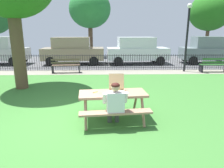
# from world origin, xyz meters

# --- Properties ---
(ground) EXTENTS (28.00, 11.54, 0.02)m
(ground) POSITION_xyz_m (0.00, 1.77, -0.01)
(ground) COLOR #3C7832
(cobblestone_walkway) EXTENTS (28.00, 1.40, 0.01)m
(cobblestone_walkway) POSITION_xyz_m (0.00, 6.84, -0.00)
(cobblestone_walkway) COLOR gray
(street_asphalt) EXTENTS (28.00, 7.13, 0.01)m
(street_asphalt) POSITION_xyz_m (0.00, 11.11, -0.01)
(street_asphalt) COLOR #515154
(picnic_table_foreground) EXTENTS (1.93, 1.64, 0.79)m
(picnic_table_foreground) POSITION_xyz_m (1.15, 0.19, 0.60)
(picnic_table_foreground) COLOR #A37A61
(picnic_table_foreground) RESTS_ON ground
(pizza_box_open) EXTENTS (0.43, 0.49, 0.46)m
(pizza_box_open) POSITION_xyz_m (1.26, 0.27, 0.86)
(pizza_box_open) COLOR tan
(pizza_box_open) RESTS_ON picnic_table_foreground
(pizza_slice_on_table) EXTENTS (0.28, 0.30, 0.02)m
(pizza_slice_on_table) POSITION_xyz_m (0.74, 0.13, 0.78)
(pizza_slice_on_table) COLOR #E8CC5F
(pizza_slice_on_table) RESTS_ON picnic_table_foreground
(adult_at_table) EXTENTS (0.63, 0.62, 1.19)m
(adult_at_table) POSITION_xyz_m (1.18, -0.31, 0.66)
(adult_at_table) COLOR #464646
(adult_at_table) RESTS_ON ground
(iron_fence_streetside) EXTENTS (23.38, 0.03, 0.98)m
(iron_fence_streetside) POSITION_xyz_m (-0.00, 7.54, 0.50)
(iron_fence_streetside) COLOR black
(iron_fence_streetside) RESTS_ON ground
(park_bench_center) EXTENTS (1.63, 0.60, 0.85)m
(park_bench_center) POSITION_xyz_m (-1.37, 6.71, 0.42)
(park_bench_center) COLOR brown
(park_bench_center) RESTS_ON ground
(park_bench_right) EXTENTS (1.60, 0.47, 0.85)m
(park_bench_right) POSITION_xyz_m (7.35, 6.71, 0.42)
(park_bench_right) COLOR #2D612A
(park_bench_right) RESTS_ON ground
(lamp_post_walkway) EXTENTS (0.28, 0.28, 3.88)m
(lamp_post_walkway) POSITION_xyz_m (5.67, 6.97, 2.38)
(lamp_post_walkway) COLOR black
(lamp_post_walkway) RESTS_ON ground
(parked_car_left) EXTENTS (4.46, 2.04, 1.94)m
(parked_car_left) POSITION_xyz_m (-1.46, 9.99, 1.01)
(parked_car_left) COLOR #9B8869
(parked_car_left) RESTS_ON ground
(parked_car_center) EXTENTS (4.49, 2.10, 1.94)m
(parked_car_center) POSITION_xyz_m (3.22, 9.99, 1.01)
(parked_car_center) COLOR white
(parked_car_center) RESTS_ON ground
(parked_car_right) EXTENTS (3.98, 1.99, 1.98)m
(parked_car_right) POSITION_xyz_m (8.52, 9.99, 1.01)
(parked_car_right) COLOR slate
(parked_car_right) RESTS_ON ground
(far_tree_midleft) EXTENTS (3.90, 3.90, 6.13)m
(far_tree_midleft) POSITION_xyz_m (-0.54, 15.33, 4.34)
(far_tree_midleft) COLOR brown
(far_tree_midleft) RESTS_ON ground
(far_tree_center) EXTENTS (3.87, 3.87, 5.86)m
(far_tree_center) POSITION_xyz_m (10.93, 15.33, 4.10)
(far_tree_center) COLOR brown
(far_tree_center) RESTS_ON ground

